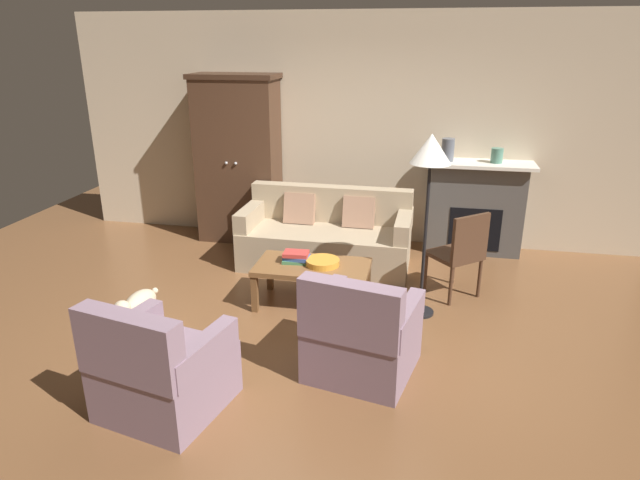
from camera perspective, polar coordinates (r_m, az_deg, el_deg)
The scene contains 15 objects.
ground_plane at distance 5.05m, azimuth -1.07°, elevation -9.20°, with size 9.60×9.60×0.00m, color brown.
back_wall at distance 6.99m, azimuth 3.40°, elevation 11.29°, with size 7.20×0.10×2.80m, color beige.
fireplace at distance 6.89m, azimuth 15.84°, elevation 3.32°, with size 1.26×0.48×1.12m.
armoire at distance 7.07m, azimuth -8.47°, elevation 8.30°, with size 1.06×0.57×2.09m.
couch at distance 6.32m, azimuth 0.66°, elevation 0.21°, with size 1.93×0.88×0.86m.
coffee_table at distance 5.33m, azimuth -0.79°, elevation -3.13°, with size 1.10×0.60×0.42m.
fruit_bowl at distance 5.30m, azimuth 0.26°, elevation -2.31°, with size 0.33×0.33×0.06m, color orange.
book_stack at distance 5.36m, azimuth -2.51°, elevation -1.77°, with size 0.26×0.19×0.11m.
mantel_vase_slate at distance 6.69m, azimuth 13.13°, elevation 9.12°, with size 0.15×0.15×0.26m, color #565B66.
mantel_vase_jade at distance 6.74m, azimuth 17.90°, elevation 8.35°, with size 0.14×0.14×0.17m, color slate.
armchair_near_left at distance 4.05m, azimuth -16.22°, elevation -12.97°, with size 0.91×0.92×0.88m.
armchair_near_right at distance 4.30m, azimuth 4.28°, elevation -10.05°, with size 0.91×0.91×0.88m.
side_chair_wooden at distance 5.60m, azimuth 14.43°, elevation -1.02°, with size 0.62×0.62×0.90m.
floor_lamp at distance 4.90m, azimuth 11.40°, elevation 8.13°, with size 0.36×0.36×1.72m.
dog at distance 5.18m, azimuth -18.40°, elevation -6.46°, with size 0.25×0.57×0.39m.
Camera 1 is at (0.95, -4.29, 2.47)m, focal length 30.81 mm.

